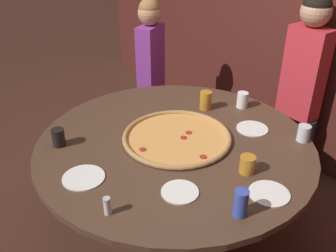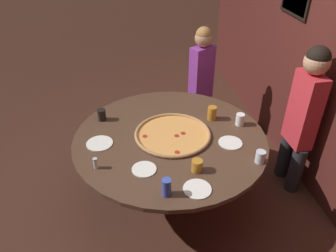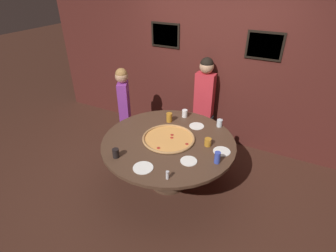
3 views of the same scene
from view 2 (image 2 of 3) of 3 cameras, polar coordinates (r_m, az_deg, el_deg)
The scene contains 17 objects.
ground_plane at distance 3.48m, azimuth 0.30°, elevation -11.81°, with size 24.00×24.00×0.00m, color #422319.
back_wall at distance 3.29m, azimuth 27.04°, elevation 9.04°, with size 6.40×0.08×2.60m.
dining_table at distance 3.06m, azimuth 0.34°, elevation -3.55°, with size 1.76×1.76×0.74m.
giant_pizza at distance 3.00m, azimuth 0.82°, elevation -1.42°, with size 0.70×0.70×0.03m.
drink_cup_by_shaker at distance 2.39m, azimuth -0.27°, elevation -10.63°, with size 0.07×0.07×0.14m, color #384CB7.
drink_cup_far_left at distance 2.78m, azimuth 15.78°, elevation -5.19°, with size 0.08×0.08×0.11m, color silver.
drink_cup_beside_pizza at distance 2.60m, azimuth 5.07°, elevation -6.91°, with size 0.09×0.09×0.10m, color #BC7A23.
drink_cup_far_right at distance 3.23m, azimuth 7.67°, elevation 2.25°, with size 0.09×0.09×0.14m, color #BC7A23.
drink_cup_front_edge at distance 3.26m, azimuth -11.47°, elevation 1.93°, with size 0.08×0.08×0.11m, color black.
drink_cup_centre_back at distance 3.20m, azimuth 12.43°, elevation 1.12°, with size 0.08×0.08×0.12m, color white.
white_plate_near_front at distance 2.64m, azimuth -4.18°, elevation -7.51°, with size 0.20×0.20×0.01m, color white.
white_plate_right_side at distance 2.96m, azimuth -11.83°, elevation -3.01°, with size 0.23×0.23×0.01m, color white.
white_plate_beside_cup at distance 2.96m, azimuth 10.81°, elevation -2.88°, with size 0.21×0.21×0.01m, color white.
white_plate_left_side at distance 2.48m, azimuth 5.11°, elevation -10.85°, with size 0.21×0.21×0.01m, color white.
condiment_shaker at distance 2.68m, azimuth -12.51°, elevation -6.35°, with size 0.04×0.04×0.10m.
diner_side_left at distance 4.05m, azimuth 5.84°, elevation 8.74°, with size 0.27×0.36×1.38m.
diner_far_left at distance 3.35m, azimuth 22.51°, elevation 2.09°, with size 0.38×0.23×1.52m.
Camera 2 is at (2.40, -0.44, 2.48)m, focal length 35.00 mm.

